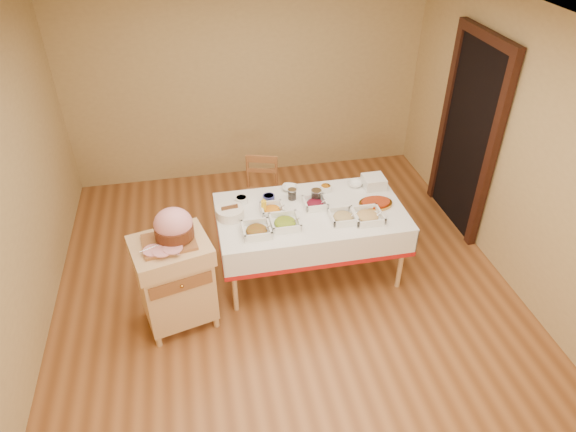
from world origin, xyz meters
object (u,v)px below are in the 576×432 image
at_px(butcher_cart, 175,278).
at_px(preserve_jar_right, 316,196).
at_px(dining_chair, 261,193).
at_px(plate_stack, 374,182).
at_px(ham_on_board, 173,228).
at_px(brass_platter, 376,203).
at_px(preserve_jar_left, 292,195).
at_px(mustard_bottle, 264,206).
at_px(dining_table, 310,224).
at_px(bread_basket, 230,213).

distance_m(butcher_cart, preserve_jar_right, 1.58).
relative_size(dining_chair, plate_stack, 3.95).
relative_size(ham_on_board, preserve_jar_right, 3.54).
distance_m(dining_chair, ham_on_board, 1.72).
distance_m(ham_on_board, brass_platter, 2.00).
distance_m(preserve_jar_left, brass_platter, 0.83).
xyz_separation_m(ham_on_board, preserve_jar_left, (1.16, 0.66, -0.23)).
relative_size(butcher_cart, ham_on_board, 1.98).
bearing_deg(mustard_bottle, brass_platter, -4.78).
height_order(ham_on_board, plate_stack, ham_on_board).
height_order(dining_table, ham_on_board, ham_on_board).
bearing_deg(brass_platter, ham_on_board, -168.86).
height_order(butcher_cart, plate_stack, butcher_cart).
distance_m(mustard_bottle, plate_stack, 1.21).
distance_m(ham_on_board, mustard_bottle, 0.99).
relative_size(dining_table, preserve_jar_left, 16.30).
bearing_deg(preserve_jar_right, ham_on_board, -157.80).
xyz_separation_m(dining_chair, mustard_bottle, (-0.09, -0.84, 0.39)).
height_order(mustard_bottle, bread_basket, mustard_bottle).
bearing_deg(preserve_jar_left, dining_table, -60.78).
xyz_separation_m(dining_table, plate_stack, (0.74, 0.29, 0.22)).
height_order(dining_table, bread_basket, bread_basket).
distance_m(ham_on_board, plate_stack, 2.16).
distance_m(preserve_jar_right, bread_basket, 0.87).
height_order(dining_chair, preserve_jar_left, preserve_jar_left).
bearing_deg(butcher_cart, plate_stack, 19.71).
bearing_deg(dining_table, preserve_jar_right, 59.24).
xyz_separation_m(butcher_cart, brass_platter, (1.99, 0.42, 0.26)).
xyz_separation_m(mustard_bottle, brass_platter, (1.10, -0.09, -0.05)).
bearing_deg(preserve_jar_right, brass_platter, -17.98).
distance_m(dining_chair, mustard_bottle, 0.93).
bearing_deg(dining_table, plate_stack, 21.71).
distance_m(butcher_cart, plate_stack, 2.23).
xyz_separation_m(butcher_cart, mustard_bottle, (0.89, 0.51, 0.31)).
distance_m(preserve_jar_right, plate_stack, 0.67).
distance_m(preserve_jar_left, preserve_jar_right, 0.24).
xyz_separation_m(dining_table, dining_chair, (-0.36, 0.90, -0.16)).
xyz_separation_m(dining_chair, brass_platter, (1.01, -0.93, 0.34)).
bearing_deg(brass_platter, dining_table, 177.25).
xyz_separation_m(preserve_jar_left, bread_basket, (-0.64, -0.19, -0.00)).
bearing_deg(preserve_jar_left, bread_basket, -163.49).
relative_size(preserve_jar_right, brass_platter, 0.39).
height_order(butcher_cart, dining_chair, butcher_cart).
distance_m(butcher_cart, brass_platter, 2.05).
relative_size(butcher_cart, preserve_jar_right, 7.00).
height_order(mustard_bottle, plate_stack, mustard_bottle).
height_order(ham_on_board, mustard_bottle, ham_on_board).
height_order(butcher_cart, ham_on_board, ham_on_board).
height_order(dining_table, preserve_jar_left, preserve_jar_left).
xyz_separation_m(butcher_cart, bread_basket, (0.56, 0.50, 0.29)).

